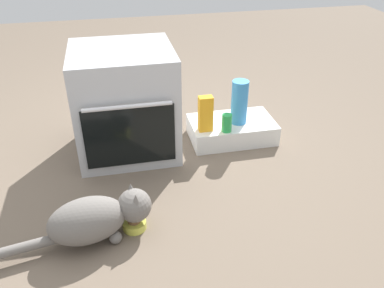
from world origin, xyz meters
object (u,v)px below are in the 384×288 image
object	(u,v)px
oven	(125,102)
soda_can	(227,123)
water_bottle	(239,102)
juice_carton	(206,114)
pantry_cabinet	(232,130)
cat	(96,218)
food_bowl	(134,224)

from	to	relation	value
oven	soda_can	size ratio (longest dim) A/B	5.70
water_bottle	juice_carton	bearing A→B (deg)	-166.18
pantry_cabinet	juice_carton	distance (m)	0.30
cat	water_bottle	world-z (taller)	water_bottle
soda_can	juice_carton	bearing A→B (deg)	162.67
juice_carton	soda_can	xyz separation A→B (m)	(0.13, -0.04, -0.06)
oven	cat	xyz separation A→B (m)	(-0.22, -0.82, -0.21)
juice_carton	water_bottle	bearing A→B (deg)	13.82
food_bowl	pantry_cabinet	bearing A→B (deg)	45.61
pantry_cabinet	juice_carton	xyz separation A→B (m)	(-0.21, -0.08, 0.19)
water_bottle	juice_carton	xyz separation A→B (m)	(-0.25, -0.06, -0.03)
pantry_cabinet	food_bowl	distance (m)	1.07
pantry_cabinet	soda_can	size ratio (longest dim) A/B	4.81
oven	juice_carton	size ratio (longest dim) A/B	2.85
pantry_cabinet	water_bottle	distance (m)	0.22
juice_carton	soda_can	world-z (taller)	juice_carton
food_bowl	juice_carton	distance (m)	0.89
food_bowl	soda_can	distance (m)	0.94
oven	juice_carton	xyz separation A→B (m)	(0.50, -0.10, -0.09)
water_bottle	oven	bearing A→B (deg)	176.82
pantry_cabinet	water_bottle	world-z (taller)	water_bottle
oven	soda_can	bearing A→B (deg)	-12.81
oven	pantry_cabinet	distance (m)	0.76
pantry_cabinet	food_bowl	bearing A→B (deg)	-134.39
pantry_cabinet	soda_can	distance (m)	0.20
soda_can	water_bottle	bearing A→B (deg)	42.15
oven	soda_can	xyz separation A→B (m)	(0.63, -0.14, -0.15)
pantry_cabinet	water_bottle	xyz separation A→B (m)	(0.03, -0.02, 0.22)
oven	cat	size ratio (longest dim) A/B	0.87
water_bottle	soda_can	xyz separation A→B (m)	(-0.11, -0.10, -0.09)
cat	water_bottle	size ratio (longest dim) A/B	2.62
cat	soda_can	xyz separation A→B (m)	(0.85, 0.67, 0.07)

